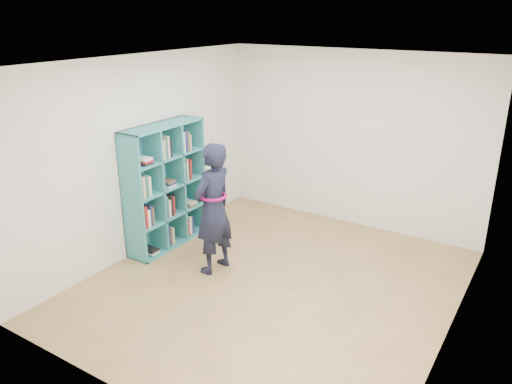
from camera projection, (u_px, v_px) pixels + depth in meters
The scene contains 9 objects.
floor at pixel (273, 284), 6.01m from camera, with size 4.50×4.50×0.00m, color olive.
ceiling at pixel (276, 62), 5.11m from camera, with size 4.50×4.50×0.00m, color white.
wall_left at pixel (143, 155), 6.56m from camera, with size 0.02×4.50×2.60m, color white.
wall_right at pixel (463, 220), 4.55m from camera, with size 0.02×4.50×2.60m, color white.
wall_back at pixel (351, 140), 7.34m from camera, with size 4.00×0.02×2.60m, color white.
wall_front at pixel (124, 263), 3.77m from camera, with size 4.00×0.02×2.60m, color white.
bookshelf at pixel (164, 188), 6.78m from camera, with size 0.37×1.28×1.70m.
person at pixel (213, 209), 6.07m from camera, with size 0.45×0.64×1.65m.
smartphone at pixel (208, 196), 6.18m from camera, with size 0.02×0.11×0.15m.
Camera 1 is at (2.64, -4.55, 3.11)m, focal length 35.00 mm.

